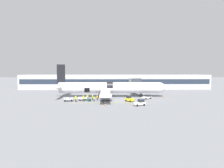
# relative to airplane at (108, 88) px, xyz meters

# --- Properties ---
(ground_plane) EXTENTS (500.00, 500.00, 0.00)m
(ground_plane) POSITION_rel_airplane_xyz_m (3.22, -7.68, -3.09)
(ground_plane) COLOR slate
(apron_marking_line) EXTENTS (22.09, 0.57, 0.01)m
(apron_marking_line) POSITION_rel_airplane_xyz_m (0.31, -11.29, -3.09)
(apron_marking_line) COLOR yellow
(apron_marking_line) RESTS_ON ground_plane
(terminal_strip) EXTENTS (93.76, 12.18, 7.16)m
(terminal_strip) POSITION_rel_airplane_xyz_m (3.22, 30.99, 0.49)
(terminal_strip) COLOR #B2B2B7
(terminal_strip) RESTS_ON ground_plane
(jet_bridge_stub) EXTENTS (3.24, 12.50, 6.23)m
(jet_bridge_stub) POSITION_rel_airplane_xyz_m (9.92, 7.05, 1.61)
(jet_bridge_stub) COLOR #4C4C51
(jet_bridge_stub) RESTS_ON ground_plane
(airplane) EXTENTS (38.10, 31.41, 11.04)m
(airplane) POSITION_rel_airplane_xyz_m (0.00, 0.00, 0.00)
(airplane) COLOR silver
(airplane) RESTS_ON ground_plane
(baggage_tug_lead) EXTENTS (3.33, 2.51, 1.63)m
(baggage_tug_lead) POSITION_rel_airplane_xyz_m (7.98, -15.59, -2.40)
(baggage_tug_lead) COLOR silver
(baggage_tug_lead) RESTS_ON ground_plane
(baggage_tug_mid) EXTENTS (3.39, 2.88, 1.32)m
(baggage_tug_mid) POSITION_rel_airplane_xyz_m (12.19, -4.43, -2.51)
(baggage_tug_mid) COLOR silver
(baggage_tug_mid) RESTS_ON ground_plane
(baggage_tug_rear) EXTENTS (2.61, 2.70, 1.80)m
(baggage_tug_rear) POSITION_rel_airplane_xyz_m (6.07, -9.37, -2.35)
(baggage_tug_rear) COLOR yellow
(baggage_tug_rear) RESTS_ON ground_plane
(baggage_cart_loading) EXTENTS (3.57, 2.65, 1.05)m
(baggage_cart_loading) POSITION_rel_airplane_xyz_m (-7.64, -6.91, -2.61)
(baggage_cart_loading) COLOR silver
(baggage_cart_loading) RESTS_ON ground_plane
(baggage_cart_queued) EXTENTS (3.67, 2.38, 1.08)m
(baggage_cart_queued) POSITION_rel_airplane_xyz_m (-11.52, -8.74, -2.53)
(baggage_cart_queued) COLOR #B7BABF
(baggage_cart_queued) RESTS_ON ground_plane
(ground_crew_loader_a) EXTENTS (0.58, 0.58, 1.81)m
(ground_crew_loader_a) POSITION_rel_airplane_xyz_m (-7.09, -9.30, -2.14)
(ground_crew_loader_a) COLOR #2D2D33
(ground_crew_loader_a) RESTS_ON ground_plane
(ground_crew_loader_b) EXTENTS (0.53, 0.37, 1.54)m
(ground_crew_loader_b) POSITION_rel_airplane_xyz_m (-6.51, -4.78, -2.28)
(ground_crew_loader_b) COLOR #2D2D33
(ground_crew_loader_b) RESTS_ON ground_plane
(ground_crew_driver) EXTENTS (0.40, 0.56, 1.62)m
(ground_crew_driver) POSITION_rel_airplane_xyz_m (-4.80, -6.65, -2.24)
(ground_crew_driver) COLOR #1E2338
(ground_crew_driver) RESTS_ON ground_plane
(ground_crew_supervisor) EXTENTS (0.50, 0.50, 1.57)m
(ground_crew_supervisor) POSITION_rel_airplane_xyz_m (-3.34, -6.92, -2.26)
(ground_crew_supervisor) COLOR black
(ground_crew_supervisor) RESTS_ON ground_plane
(ground_crew_helper) EXTENTS (0.49, 0.53, 1.58)m
(ground_crew_helper) POSITION_rel_airplane_xyz_m (-4.14, -9.04, -2.26)
(ground_crew_helper) COLOR #2D2D33
(ground_crew_helper) RESTS_ON ground_plane
(ground_crew_marshal) EXTENTS (0.63, 0.54, 1.83)m
(ground_crew_marshal) POSITION_rel_airplane_xyz_m (-9.24, -9.83, -2.13)
(ground_crew_marshal) COLOR #2D2D33
(ground_crew_marshal) RESTS_ON ground_plane
(suitcase_on_tarmac_upright) EXTENTS (0.57, 0.39, 0.71)m
(suitcase_on_tarmac_upright) POSITION_rel_airplane_xyz_m (-5.28, -8.59, -2.79)
(suitcase_on_tarmac_upright) COLOR black
(suitcase_on_tarmac_upright) RESTS_ON ground_plane
(suitcase_on_tarmac_spare) EXTENTS (0.56, 0.31, 0.84)m
(suitcase_on_tarmac_spare) POSITION_rel_airplane_xyz_m (-5.75, -9.33, -2.73)
(suitcase_on_tarmac_spare) COLOR #14472D
(suitcase_on_tarmac_spare) RESTS_ON ground_plane
(safety_cone_nose) EXTENTS (0.46, 0.46, 0.78)m
(safety_cone_nose) POSITION_rel_airplane_xyz_m (18.45, -0.79, -2.72)
(safety_cone_nose) COLOR black
(safety_cone_nose) RESTS_ON ground_plane
(safety_cone_engine_left) EXTENTS (0.44, 0.44, 0.60)m
(safety_cone_engine_left) POSITION_rel_airplane_xyz_m (-0.75, -15.47, -2.81)
(safety_cone_engine_left) COLOR black
(safety_cone_engine_left) RESTS_ON ground_plane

